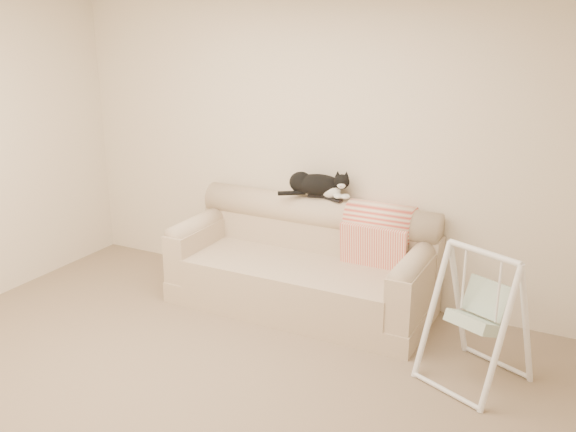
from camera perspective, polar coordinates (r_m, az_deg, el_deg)
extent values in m
plane|color=#7E6854|center=(4.42, -8.20, -15.68)|extent=(5.00, 5.00, 0.00)
cube|color=beige|center=(5.55, 3.24, 6.05)|extent=(5.00, 0.04, 2.60)
cube|color=tan|center=(5.52, 1.02, -7.24)|extent=(2.20, 0.90, 0.18)
cube|color=tan|center=(5.34, 0.51, -5.64)|extent=(1.80, 0.68, 0.24)
cube|color=tan|center=(5.67, 2.57, -2.83)|extent=(2.20, 0.22, 0.50)
cylinder|color=tan|center=(5.57, 2.61, 0.32)|extent=(2.16, 0.28, 0.28)
cube|color=tan|center=(5.88, -7.65, -2.65)|extent=(0.20, 0.88, 0.42)
cylinder|color=tan|center=(5.81, -7.74, -0.71)|extent=(0.18, 0.84, 0.18)
cube|color=tan|center=(5.08, 11.17, -6.19)|extent=(0.20, 0.88, 0.42)
cylinder|color=tan|center=(5.00, 11.31, -3.99)|extent=(0.18, 0.84, 0.18)
cube|color=black|center=(5.51, 2.71, 1.79)|extent=(0.19, 0.09, 0.02)
cube|color=gray|center=(5.51, 2.71, 1.93)|extent=(0.11, 0.06, 0.01)
cube|color=black|center=(5.43, 4.06, 1.50)|extent=(0.18, 0.10, 0.02)
ellipsoid|color=black|center=(5.48, 2.67, 2.80)|extent=(0.47, 0.31, 0.18)
ellipsoid|color=black|center=(5.52, 1.15, 3.03)|extent=(0.24, 0.23, 0.18)
ellipsoid|color=white|center=(5.44, 3.83, 2.26)|extent=(0.19, 0.15, 0.13)
ellipsoid|color=black|center=(5.40, 4.79, 3.05)|extent=(0.16, 0.17, 0.13)
ellipsoid|color=white|center=(5.35, 4.76, 2.71)|extent=(0.08, 0.07, 0.05)
sphere|color=#BF7272|center=(5.33, 4.72, 2.64)|extent=(0.02, 0.02, 0.02)
cone|color=black|center=(5.40, 4.44, 3.75)|extent=(0.08, 0.08, 0.06)
cone|color=black|center=(5.39, 5.21, 3.70)|extent=(0.05, 0.06, 0.06)
sphere|color=#B48935|center=(5.35, 4.47, 3.03)|extent=(0.02, 0.02, 0.02)
sphere|color=#B48935|center=(5.35, 4.97, 3.00)|extent=(0.02, 0.02, 0.02)
ellipsoid|color=white|center=(5.40, 4.48, 1.79)|extent=(0.10, 0.12, 0.04)
ellipsoid|color=white|center=(5.39, 5.10, 1.75)|extent=(0.10, 0.12, 0.04)
cylinder|color=black|center=(5.48, 0.33, 2.06)|extent=(0.22, 0.17, 0.04)
cylinder|color=#DF4E40|center=(5.36, 8.28, -0.53)|extent=(0.56, 0.33, 0.33)
cube|color=#DF4E40|center=(5.28, 7.57, -3.11)|extent=(0.56, 0.09, 0.42)
cylinder|color=white|center=(4.55, 12.67, -8.14)|extent=(0.17, 0.32, 0.94)
cylinder|color=white|center=(4.77, 14.86, -7.10)|extent=(0.17, 0.32, 0.94)
cylinder|color=white|center=(4.28, 18.35, -10.37)|extent=(0.17, 0.32, 0.94)
cylinder|color=white|center=(4.51, 20.39, -9.13)|extent=(0.17, 0.32, 0.94)
cylinder|color=white|center=(4.34, 17.04, -3.13)|extent=(0.51, 0.25, 0.04)
cylinder|color=white|center=(4.52, 13.83, -14.84)|extent=(0.51, 0.25, 0.03)
cylinder|color=white|center=(4.94, 18.02, -12.24)|extent=(0.51, 0.25, 0.03)
cube|color=white|center=(4.51, 16.24, -9.13)|extent=(0.40, 0.38, 0.18)
cube|color=white|center=(4.55, 17.31, -7.00)|extent=(0.34, 0.25, 0.25)
cylinder|color=white|center=(4.49, 15.37, -5.33)|extent=(0.02, 0.02, 0.44)
cylinder|color=white|center=(4.36, 18.23, -6.33)|extent=(0.02, 0.02, 0.44)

